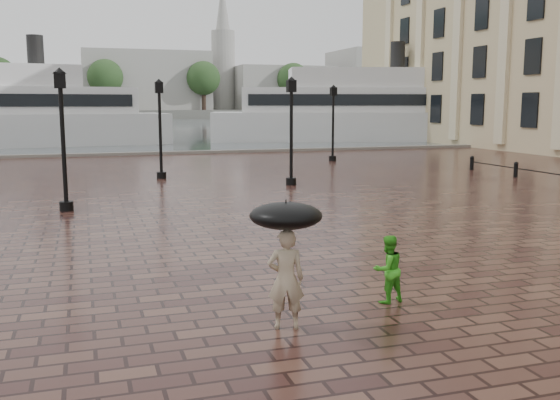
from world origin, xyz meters
name	(u,v)px	position (x,y,z in m)	size (l,w,h in m)	color
ground	(370,276)	(0.00, 0.00, 0.00)	(300.00, 300.00, 0.00)	#331917
harbour_water	(118,126)	(0.00, 92.00, 0.00)	(240.00, 240.00, 0.00)	#4C545C
quay_edge	(166,154)	(0.00, 32.00, 0.00)	(80.00, 0.60, 0.30)	slate
far_shore	(104,113)	(0.00, 160.00, 1.00)	(300.00, 60.00, 2.00)	#4C4C47
distant_skyline	(290,81)	(48.14, 150.00, 9.45)	(102.50, 22.00, 33.00)	gray
far_trees	(105,77)	(0.00, 138.00, 9.42)	(188.00, 8.00, 13.50)	#2D2119
street_lamps	(170,128)	(-1.60, 17.60, 2.33)	(21.44, 14.44, 4.40)	black
adult_pedestrian	(286,279)	(-2.54, -2.29, 0.78)	(0.57, 0.37, 1.55)	tan
child_pedestrian	(388,269)	(-0.46, -1.62, 0.59)	(0.58, 0.45, 1.19)	green
ferry_far	(361,111)	(19.62, 42.98, 2.74)	(28.57, 13.53, 9.11)	silver
umbrella	(286,216)	(-2.54, -2.29, 1.76)	(1.10, 1.10, 1.10)	black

